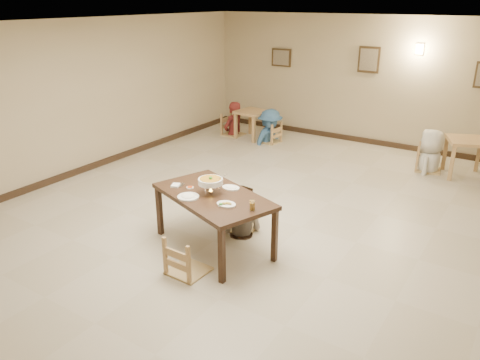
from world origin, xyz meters
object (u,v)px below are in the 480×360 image
Objects in this scene: drink_glass at (252,206)px; bg_chair_ll at (233,115)px; bg_diner_b at (270,109)px; chair_near at (187,238)px; bg_diner_a at (233,102)px; bg_diner_c at (434,130)px; curry_warmer at (211,181)px; main_diner at (240,186)px; main_table at (213,200)px; bg_table_left at (252,116)px; bg_chair_rl at (431,147)px; bg_chair_lr at (270,123)px; chair_far at (242,202)px; bg_table_right at (468,146)px.

drink_glass is 0.13× the size of bg_chair_ll.
chair_near is at bearing -155.17° from bg_diner_b.
bg_diner_c is at bearing 98.67° from bg_diner_a.
bg_diner_c reaches higher than curry_warmer.
main_diner is 4.81m from bg_diner_b.
chair_near reaches higher than main_table.
bg_diner_b is at bearing -6.88° from bg_table_left.
bg_chair_ll is 1.02× the size of bg_chair_rl.
main_table is 1.96× the size of chair_near.
curry_warmer is 5.33m from bg_diner_c.
chair_near is 0.92m from drink_glass.
main_diner is 5.40m from bg_diner_a.
curry_warmer reaches higher than bg_chair_rl.
bg_diner_b is at bearing 110.55° from curry_warmer.
curry_warmer is 5.33m from bg_chair_lr.
bg_diner_c is (1.90, 4.98, -0.12)m from curry_warmer.
bg_chair_ll is at bearing -84.65° from bg_chair_lr.
main_diner is 1.47× the size of bg_chair_rl.
drink_glass is 6.10m from bg_table_left.
curry_warmer is (-0.07, -0.69, 0.54)m from chair_far.
bg_chair_lr is (-1.91, 4.97, -0.26)m from main_table.
bg_table_left is at bearing 136.12° from main_table.
main_table is 2.49× the size of bg_table_left.
bg_table_right is (2.45, 4.46, -0.14)m from main_diner.
chair_near is 5.97m from bg_chair_rl.
drink_glass is (0.66, -0.74, 0.12)m from main_diner.
main_table is at bearing -147.83° from bg_chair_ll.
bg_chair_lr reaches higher than main_table.
bg_table_right is 0.67m from bg_chair_rl.
bg_chair_lr reaches higher than drink_glass.
main_diner is 0.64m from curry_warmer.
bg_diner_a is 1.00× the size of bg_diner_c.
main_diner is at bearing 79.40° from curry_warmer.
main_table is at bearing 28.89° from bg_chair_lr.
bg_diner_b is (-3.77, -0.01, 0.31)m from bg_chair_rl.
bg_diner_c is (-0.66, -0.07, 0.25)m from bg_table_right.
drink_glass is at bearing -109.04° from bg_table_right.
bg_diner_b is (-2.01, 5.70, 0.32)m from chair_near.
bg_chair_lr is 3.79m from bg_diner_c.
bg_chair_lr is 3.77m from bg_chair_rl.
bg_chair_lr is at bearing 110.55° from curry_warmer.
bg_diner_c reaches higher than bg_diner_a.
drink_glass is at bearing 159.20° from bg_chair_rl.
chair_near is at bearing 37.69° from bg_diner_a.
main_table is at bearing -153.66° from bg_diner_b.
chair_far is 5.31m from bg_diner_a.
bg_chair_lr is 0.93× the size of bg_chair_rl.
bg_table_right is 4.43m from bg_chair_lr.
bg_chair_rl reaches higher than drink_glass.
main_table is 0.75m from drink_glass.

